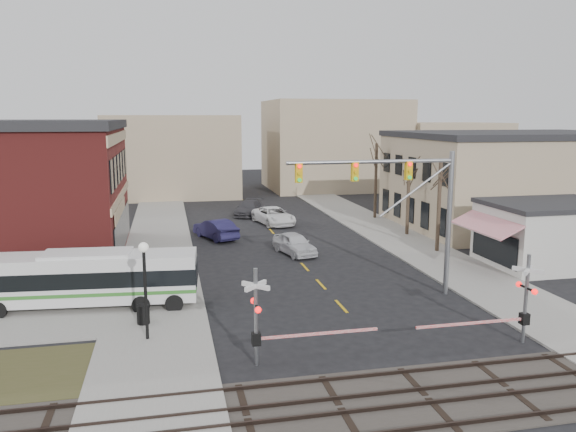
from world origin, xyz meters
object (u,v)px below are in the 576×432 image
at_px(trash_bin, 143,314).
at_px(car_c, 274,216).
at_px(rr_crossing_east, 517,300).
at_px(street_lamp, 145,271).
at_px(pedestrian_near, 187,283).
at_px(transit_bus, 88,278).
at_px(rr_crossing_west, 267,317).
at_px(car_d, 249,208).
at_px(pedestrian_far, 121,274).
at_px(car_b, 216,229).
at_px(traffic_signal_mast, 406,195).
at_px(car_a, 294,244).

bearing_deg(trash_bin, car_c, 65.60).
bearing_deg(rr_crossing_east, street_lamp, 167.00).
bearing_deg(pedestrian_near, car_c, -32.51).
height_order(transit_bus, rr_crossing_west, rr_crossing_west).
distance_m(car_c, pedestrian_near, 22.05).
height_order(car_d, pedestrian_far, pedestrian_far).
xyz_separation_m(rr_crossing_east, car_b, (-10.96, 24.32, -1.16)).
bearing_deg(rr_crossing_west, traffic_signal_mast, 37.87).
bearing_deg(trash_bin, rr_crossing_west, -46.84).
distance_m(rr_crossing_east, car_b, 26.70).
bearing_deg(transit_bus, street_lamp, -59.23).
distance_m(transit_bus, traffic_signal_mast, 17.21).
relative_size(rr_crossing_west, car_d, 1.11).
bearing_deg(street_lamp, rr_crossing_east, -13.00).
bearing_deg(car_a, rr_crossing_west, -120.13).
xyz_separation_m(transit_bus, pedestrian_far, (1.39, 2.49, -0.57)).
bearing_deg(car_a, traffic_signal_mast, -85.32).
relative_size(street_lamp, pedestrian_far, 2.35).
height_order(rr_crossing_west, car_b, rr_crossing_west).
distance_m(trash_bin, pedestrian_near, 4.27).
height_order(traffic_signal_mast, pedestrian_near, traffic_signal_mast).
height_order(transit_bus, pedestrian_far, transit_bus).
distance_m(car_d, pedestrian_far, 25.76).
distance_m(trash_bin, car_a, 16.00).
bearing_deg(pedestrian_near, rr_crossing_east, -133.20).
relative_size(car_d, pedestrian_far, 2.71).
xyz_separation_m(rr_crossing_west, car_b, (0.03, 24.08, -1.16)).
xyz_separation_m(rr_crossing_east, pedestrian_far, (-17.43, 11.27, -0.92)).
bearing_deg(rr_crossing_east, traffic_signal_mast, 107.16).
bearing_deg(car_b, pedestrian_far, 39.91).
distance_m(pedestrian_near, pedestrian_far, 4.17).
height_order(street_lamp, car_c, street_lamp).
distance_m(rr_crossing_west, car_c, 29.88).
xyz_separation_m(transit_bus, car_b, (7.86, 15.53, -0.81)).
bearing_deg(car_a, car_d, 79.32).
xyz_separation_m(transit_bus, trash_bin, (2.82, -3.20, -1.05)).
height_order(rr_crossing_west, car_d, rr_crossing_west).
height_order(street_lamp, car_a, street_lamp).
distance_m(transit_bus, rr_crossing_east, 20.77).
height_order(rr_crossing_west, trash_bin, rr_crossing_west).
relative_size(traffic_signal_mast, car_b, 1.89).
bearing_deg(car_c, car_b, -150.10).
xyz_separation_m(car_d, pedestrian_far, (-10.68, -23.44, 0.32)).
distance_m(rr_crossing_east, pedestrian_far, 20.78).
relative_size(car_a, car_c, 0.80).
bearing_deg(car_b, pedestrian_near, 55.66).
relative_size(car_c, car_d, 1.12).
bearing_deg(rr_crossing_west, street_lamp, 144.54).
xyz_separation_m(car_d, pedestrian_near, (-7.05, -25.49, 0.16)).
bearing_deg(traffic_signal_mast, transit_bus, 174.17).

